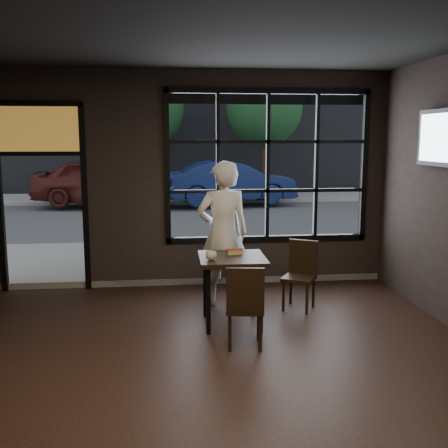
{
  "coord_description": "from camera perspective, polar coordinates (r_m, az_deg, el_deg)",
  "views": [
    {
      "loc": [
        -0.3,
        -4.27,
        2.22
      ],
      "look_at": [
        0.4,
        2.2,
        1.15
      ],
      "focal_mm": 42.0,
      "sensor_mm": 36.0,
      "label": 1
    }
  ],
  "objects": [
    {
      "name": "navy_car",
      "position": [
        17.16,
        0.66,
        4.59
      ],
      "size": [
        4.41,
        2.12,
        1.39
      ],
      "primitive_type": "imported",
      "rotation": [
        0.0,
        0.0,
        1.73
      ],
      "color": "#142150",
      "rests_on": "street_asphalt"
    },
    {
      "name": "building_across",
      "position": [
        27.77,
        -5.83,
        20.26
      ],
      "size": [
        28.0,
        12.0,
        15.0
      ],
      "primitive_type": "cube",
      "color": "#5B5956",
      "rests_on": "ground"
    },
    {
      "name": "maroon_car",
      "position": [
        17.22,
        -13.03,
        4.53
      ],
      "size": [
        4.56,
        2.27,
        1.49
      ],
      "primitive_type": "imported",
      "rotation": [
        0.0,
        0.0,
        1.45
      ],
      "color": "#551D17",
      "rests_on": "street_asphalt"
    },
    {
      "name": "cafe_table",
      "position": [
        6.31,
        0.88,
        -7.24
      ],
      "size": [
        0.79,
        0.79,
        0.84
      ],
      "primitive_type": "cube",
      "rotation": [
        0.0,
        0.0,
        -0.02
      ],
      "color": "black",
      "rests_on": "floor"
    },
    {
      "name": "tree_right",
      "position": [
        19.16,
        4.4,
        12.43
      ],
      "size": [
        2.71,
        2.71,
        4.63
      ],
      "color": "#332114",
      "rests_on": "street_asphalt"
    },
    {
      "name": "floor",
      "position": [
        4.82,
        -2.0,
        -18.2
      ],
      "size": [
        6.0,
        7.0,
        0.02
      ],
      "primitive_type": "cube",
      "color": "black",
      "rests_on": "ground"
    },
    {
      "name": "tv",
      "position": [
        6.7,
        22.9,
        8.65
      ],
      "size": [
        0.13,
        1.15,
        0.67
      ],
      "primitive_type": "cube",
      "color": "black",
      "rests_on": "wall_right"
    },
    {
      "name": "hotdog",
      "position": [
        6.3,
        1.14,
        -3.07
      ],
      "size": [
        0.21,
        0.11,
        0.06
      ],
      "primitive_type": null,
      "rotation": [
        0.0,
        0.0,
        0.17
      ],
      "color": "tan",
      "rests_on": "cafe_table"
    },
    {
      "name": "window_frame",
      "position": [
        7.92,
        4.77,
        6.27
      ],
      "size": [
        3.06,
        0.12,
        2.28
      ],
      "primitive_type": "cube",
      "color": "black",
      "rests_on": "ground"
    },
    {
      "name": "street_asphalt",
      "position": [
        28.36,
        -5.59,
        4.78
      ],
      "size": [
        60.0,
        41.0,
        0.04
      ],
      "primitive_type": "cube",
      "color": "#545456",
      "rests_on": "ground"
    },
    {
      "name": "tree_left",
      "position": [
        19.35,
        -8.46,
        12.27
      ],
      "size": [
        2.7,
        2.7,
        4.6
      ],
      "color": "#332114",
      "rests_on": "street_asphalt"
    },
    {
      "name": "stained_transom",
      "position": [
        7.97,
        -19.52,
        9.75
      ],
      "size": [
        1.2,
        0.06,
        0.7
      ],
      "primitive_type": "cube",
      "color": "orange",
      "rests_on": "ground"
    },
    {
      "name": "man",
      "position": [
        6.94,
        -0.12,
        -1.08
      ],
      "size": [
        0.76,
        0.56,
        1.93
      ],
      "primitive_type": "imported",
      "rotation": [
        0.0,
        0.0,
        3.29
      ],
      "color": "silver",
      "rests_on": "floor"
    },
    {
      "name": "chair_near",
      "position": [
        5.66,
        2.27,
        -8.83
      ],
      "size": [
        0.44,
        0.44,
        0.91
      ],
      "primitive_type": "cube",
      "rotation": [
        0.0,
        0.0,
        3.02
      ],
      "color": "black",
      "rests_on": "floor"
    },
    {
      "name": "ceiling",
      "position": [
        4.39,
        -2.26,
        22.36
      ],
      "size": [
        6.0,
        7.0,
        0.02
      ],
      "primitive_type": "cube",
      "color": "black",
      "rests_on": "ground"
    },
    {
      "name": "chair_window",
      "position": [
        6.91,
        8.17,
        -5.62
      ],
      "size": [
        0.53,
        0.53,
        0.89
      ],
      "primitive_type": "cube",
      "rotation": [
        0.0,
        0.0,
        -0.54
      ],
      "color": "black",
      "rests_on": "floor"
    },
    {
      "name": "cup",
      "position": [
        6.02,
        -1.42,
        -3.48
      ],
      "size": [
        0.15,
        0.15,
        0.1
      ],
      "primitive_type": "imported",
      "rotation": [
        0.0,
        0.0,
        -0.21
      ],
      "color": "silver",
      "rests_on": "cafe_table"
    }
  ]
}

